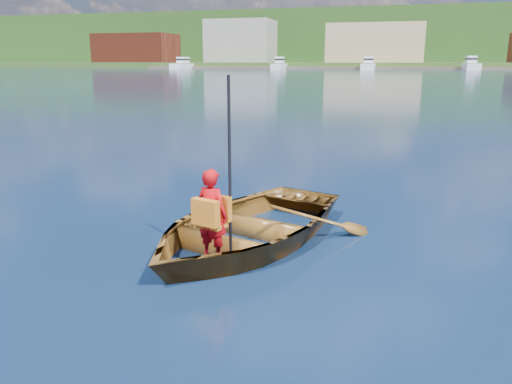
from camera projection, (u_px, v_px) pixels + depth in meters
ground at (277, 229)px, 7.22m from camera, size 600.00×600.00×0.00m
rowboat at (245, 226)px, 6.63m from camera, size 3.59×4.27×0.76m
child_paddler at (212, 214)px, 5.71m from camera, size 0.45×0.42×2.11m
shoreline at (392, 43)px, 225.61m from camera, size 400.00×140.00×22.00m
dock at (400, 68)px, 144.56m from camera, size 160.04×6.25×0.80m
waterfront_buildings at (366, 44)px, 161.32m from camera, size 202.00×16.00×14.00m
marina_yachts at (426, 65)px, 138.22m from camera, size 144.63×13.48×4.02m
hillside_trees at (386, 26)px, 228.21m from camera, size 289.01×85.97×27.20m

